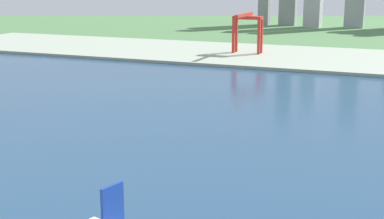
% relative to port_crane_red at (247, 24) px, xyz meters
% --- Properties ---
extents(ground_plane, '(2400.00, 2400.00, 0.00)m').
position_rel_port_crane_red_xyz_m(ground_plane, '(102.87, -188.52, -27.97)').
color(ground_plane, '#4A7746').
extents(water_bay, '(840.00, 360.00, 0.15)m').
position_rel_port_crane_red_xyz_m(water_bay, '(102.87, -248.52, -27.89)').
color(water_bay, navy).
rests_on(water_bay, ground).
extents(industrial_pier, '(840.00, 140.00, 2.50)m').
position_rel_port_crane_red_xyz_m(industrial_pier, '(102.87, 1.48, -26.72)').
color(industrial_pier, '#98A592').
rests_on(industrial_pier, ground).
extents(port_crane_red, '(25.31, 44.15, 34.83)m').
position_rel_port_crane_red_xyz_m(port_crane_red, '(0.00, 0.00, 0.00)').
color(port_crane_red, '#B72D23').
rests_on(port_crane_red, industrial_pier).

